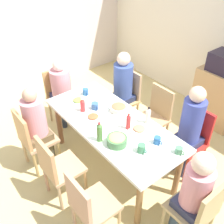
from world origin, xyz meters
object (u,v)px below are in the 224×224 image
person_5 (190,126)px  bottle_1 (128,122)px  person_3 (62,87)px  bottle_3 (83,105)px  cup_1 (86,92)px  side_cabinet (218,97)px  plate_2 (78,101)px  chair_6 (156,114)px  chair_7 (57,167)px  chair_2 (89,205)px  chair_3 (60,94)px  cup_4 (142,148)px  dining_table (112,128)px  person_1 (122,85)px  cup_0 (95,106)px  person_0 (37,123)px  person_4 (194,191)px  bottle_0 (148,116)px  chair_0 (32,137)px  plate_1 (139,129)px  bottle_2 (100,132)px  cup_3 (157,140)px  chair_4 (198,210)px  chair_1 (127,95)px  chair_5 (191,137)px  bowl_1 (119,108)px  bowl_0 (117,140)px  cup_2 (179,150)px

person_5 → bottle_1: 0.75m
person_3 → bottle_1: bearing=2.9°
bottle_3 → cup_1: bearing=141.0°
bottle_1 → side_cabinet: 1.91m
person_5 → plate_2: (-1.25, -0.77, 0.03)m
person_5 → chair_6: 0.67m
chair_7 → chair_2: bearing=0.0°
chair_3 → cup_4: bearing=-2.2°
dining_table → cup_1: (-0.71, 0.10, 0.14)m
person_1 → cup_0: size_ratio=9.88×
bottle_3 → chair_2: bearing=-31.8°
person_0 → person_4: 1.97m
plate_2 → bottle_0: 0.99m
person_5 → chair_7: size_ratio=1.41×
person_0 → cup_0: person_0 is taller
dining_table → chair_0: (-0.62, -0.79, -0.15)m
chair_3 → plate_1: chair_3 is taller
bottle_2 → cup_3: bearing=47.1°
person_4 → cup_3: 0.65m
chair_7 → cup_4: (0.58, 0.71, 0.29)m
cup_1 → person_1: bearing=81.7°
chair_3 → chair_7: same height
plate_2 → person_4: bearing=2.4°
chair_6 → bottle_3: 1.07m
dining_table → chair_6: chair_6 is taller
plate_1 → cup_4: (0.27, -0.22, 0.03)m
chair_4 → person_4: (-0.09, 0.00, 0.19)m
person_1 → bottle_2: (0.79, -1.00, 0.14)m
person_4 → plate_2: person_4 is taller
chair_1 → chair_5: bearing=0.0°
bottle_2 → side_cabinet: bearing=87.9°
bowl_1 → cup_0: 0.30m
dining_table → cup_0: 0.38m
bottle_3 → chair_1: bearing=102.9°
chair_4 → person_3: bearing=180.0°
person_5 → side_cabinet: size_ratio=1.41×
person_0 → dining_table: bearing=48.1°
person_3 → bottle_1: 1.44m
bowl_0 → cup_0: bowl_0 is taller
dining_table → bowl_0: 0.41m
chair_6 → bottle_0: 0.64m
chair_2 → cup_2: (0.22, 1.01, 0.28)m
plate_1 → bowl_0: bowl_0 is taller
chair_4 → person_4: bearing=180.0°
dining_table → cup_1: cup_1 is taller
bowl_0 → cup_1: bowl_0 is taller
dining_table → cup_3: (0.60, 0.15, 0.13)m
bottle_0 → bottle_1: bearing=-104.7°
bowl_0 → plate_1: bearing=93.0°
person_5 → bottle_1: bearing=-123.6°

